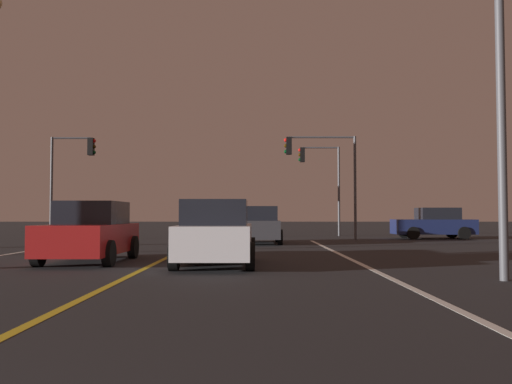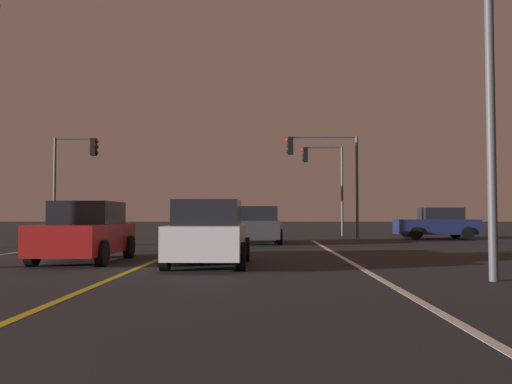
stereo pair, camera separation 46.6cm
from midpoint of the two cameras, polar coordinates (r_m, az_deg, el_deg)
The scene contains 10 objects.
lane_edge_right at distance 11.47m, azimuth 13.14°, elevation -8.96°, with size 0.16×32.79×0.01m, color silver.
lane_center_divider at distance 11.56m, azimuth -15.09°, elevation -8.89°, with size 0.16×32.79×0.01m, color gold.
car_ahead_far at distance 24.85m, azimuth -0.22°, elevation -3.56°, with size 2.02×4.30×1.70m.
car_oncoming at distance 15.95m, azimuth -17.84°, elevation -4.10°, with size 2.02×4.30×1.70m.
car_lead_same_lane at distance 14.13m, azimuth -5.18°, elevation -4.44°, with size 2.02×4.30×1.70m.
car_crossing_side at distance 31.14m, azimuth 17.85°, elevation -3.21°, with size 4.30×2.02×1.70m.
traffic_light_near_right at distance 28.29m, azimuth 6.34°, elevation 3.15°, with size 3.76×0.36×5.40m.
traffic_light_near_left at distance 29.76m, azimuth -19.24°, elevation 2.79°, with size 2.36×0.36×5.36m.
traffic_light_far_right at distance 33.81m, azimuth 6.35°, elevation 2.30°, with size 2.59×0.36×5.54m.
street_lamp_right_near at distance 12.40m, azimuth 20.68°, elevation 17.49°, with size 2.64×0.44×8.74m.
Camera 1 is at (2.74, -0.70, 1.33)m, focal length 37.94 mm.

